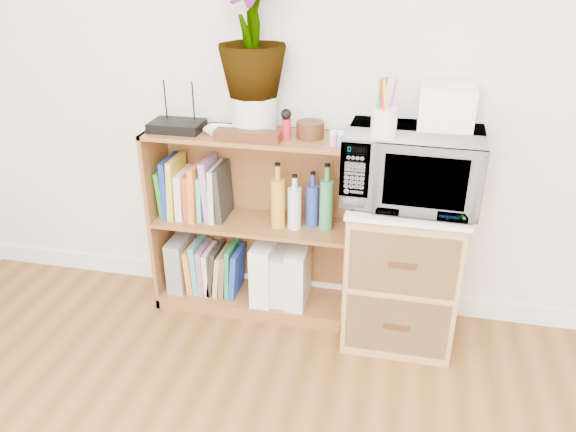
% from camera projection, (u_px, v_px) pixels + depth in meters
% --- Properties ---
extents(skirting_board, '(4.00, 0.02, 0.10)m').
position_uv_depth(skirting_board, '(323.00, 290.00, 3.05)').
color(skirting_board, white).
rests_on(skirting_board, ground).
extents(bookshelf, '(1.00, 0.30, 0.95)m').
position_uv_depth(bookshelf, '(252.00, 225.00, 2.81)').
color(bookshelf, brown).
rests_on(bookshelf, ground).
extents(wicker_unit, '(0.50, 0.45, 0.70)m').
position_uv_depth(wicker_unit, '(401.00, 271.00, 2.65)').
color(wicker_unit, '#9E7542').
rests_on(wicker_unit, ground).
extents(microwave, '(0.59, 0.41, 0.32)m').
position_uv_depth(microwave, '(412.00, 167.00, 2.42)').
color(microwave, silver).
rests_on(microwave, wicker_unit).
extents(pen_cup, '(0.10, 0.10, 0.12)m').
position_uv_depth(pen_cup, '(384.00, 122.00, 2.27)').
color(pen_cup, silver).
rests_on(pen_cup, microwave).
extents(small_appliance, '(0.23, 0.19, 0.18)m').
position_uv_depth(small_appliance, '(446.00, 106.00, 2.37)').
color(small_appliance, white).
rests_on(small_appliance, microwave).
extents(router, '(0.25, 0.17, 0.04)m').
position_uv_depth(router, '(177.00, 126.00, 2.64)').
color(router, black).
rests_on(router, bookshelf).
extents(white_bowl, '(0.13, 0.13, 0.03)m').
position_uv_depth(white_bowl, '(218.00, 131.00, 2.60)').
color(white_bowl, white).
rests_on(white_bowl, bookshelf).
extents(plant_pot, '(0.21, 0.21, 0.18)m').
position_uv_depth(plant_pot, '(254.00, 115.00, 2.58)').
color(plant_pot, silver).
rests_on(plant_pot, bookshelf).
extents(potted_plant, '(0.31, 0.31, 0.56)m').
position_uv_depth(potted_plant, '(252.00, 31.00, 2.42)').
color(potted_plant, '#2D7130').
rests_on(potted_plant, plant_pot).
extents(trinket_box, '(0.30, 0.07, 0.05)m').
position_uv_depth(trinket_box, '(247.00, 136.00, 2.50)').
color(trinket_box, '#3C1C10').
rests_on(trinket_box, bookshelf).
extents(kokeshi_doll, '(0.04, 0.04, 0.09)m').
position_uv_depth(kokeshi_doll, '(286.00, 129.00, 2.51)').
color(kokeshi_doll, '#AD1526').
rests_on(kokeshi_doll, bookshelf).
extents(wooden_bowl, '(0.13, 0.13, 0.07)m').
position_uv_depth(wooden_bowl, '(310.00, 130.00, 2.54)').
color(wooden_bowl, '#3A1B0F').
rests_on(wooden_bowl, bookshelf).
extents(paint_jars, '(0.11, 0.04, 0.05)m').
position_uv_depth(paint_jars, '(341.00, 141.00, 2.43)').
color(paint_jars, pink).
rests_on(paint_jars, bookshelf).
extents(file_box, '(0.09, 0.23, 0.29)m').
position_uv_depth(file_box, '(181.00, 262.00, 3.00)').
color(file_box, gray).
rests_on(file_box, bookshelf).
extents(magazine_holder_left, '(0.10, 0.26, 0.32)m').
position_uv_depth(magazine_holder_left, '(265.00, 269.00, 2.90)').
color(magazine_holder_left, white).
rests_on(magazine_holder_left, bookshelf).
extents(magazine_holder_mid, '(0.09, 0.22, 0.27)m').
position_uv_depth(magazine_holder_mid, '(280.00, 275.00, 2.89)').
color(magazine_holder_mid, silver).
rests_on(magazine_holder_mid, bookshelf).
extents(magazine_holder_right, '(0.10, 0.25, 0.31)m').
position_uv_depth(magazine_holder_right, '(298.00, 274.00, 2.86)').
color(magazine_holder_right, silver).
rests_on(magazine_holder_right, bookshelf).
extents(cookbooks, '(0.34, 0.20, 0.31)m').
position_uv_depth(cookbooks, '(194.00, 191.00, 2.80)').
color(cookbooks, '#22761F').
rests_on(cookbooks, bookshelf).
extents(liquor_bottles, '(0.30, 0.07, 0.32)m').
position_uv_depth(liquor_bottles, '(302.00, 198.00, 2.69)').
color(liquor_bottles, '#BB8A23').
rests_on(liquor_bottles, bookshelf).
extents(lower_books, '(0.29, 0.19, 0.28)m').
position_uv_depth(lower_books, '(215.00, 268.00, 2.97)').
color(lower_books, orange).
rests_on(lower_books, bookshelf).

